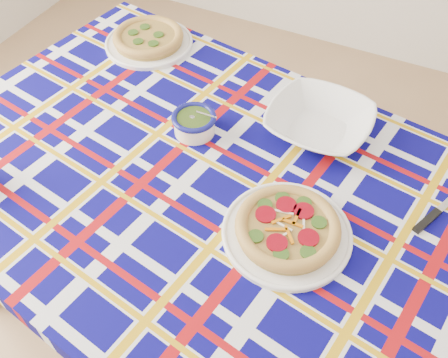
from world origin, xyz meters
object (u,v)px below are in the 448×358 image
at_px(main_focaccia_plate, 288,227).
at_px(serving_bowl, 319,123).
at_px(dining_table, 221,207).
at_px(pesto_bowl, 194,122).

relative_size(main_focaccia_plate, serving_bowl, 1.11).
height_order(dining_table, main_focaccia_plate, main_focaccia_plate).
bearing_deg(dining_table, pesto_bowl, 145.64).
bearing_deg(main_focaccia_plate, pesto_bowl, 149.17).
height_order(dining_table, pesto_bowl, pesto_bowl).
bearing_deg(dining_table, main_focaccia_plate, -7.03).
height_order(dining_table, serving_bowl, serving_bowl).
xyz_separation_m(dining_table, pesto_bowl, (-0.14, 0.14, 0.10)).
relative_size(pesto_bowl, serving_bowl, 0.44).
distance_m(dining_table, pesto_bowl, 0.22).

